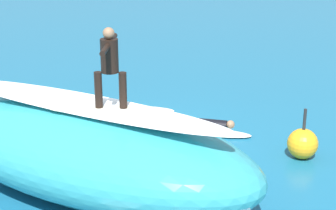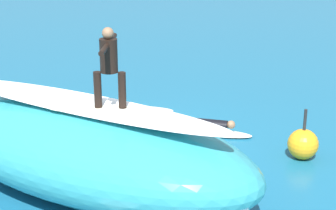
{
  "view_description": "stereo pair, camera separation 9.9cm",
  "coord_description": "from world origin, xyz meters",
  "px_view_note": "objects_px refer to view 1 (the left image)",
  "views": [
    {
      "loc": [
        -3.36,
        11.11,
        5.2
      ],
      "look_at": [
        -0.86,
        0.39,
        1.3
      ],
      "focal_mm": 60.27,
      "sensor_mm": 36.0,
      "label": 1
    },
    {
      "loc": [
        -3.46,
        11.09,
        5.2
      ],
      "look_at": [
        -0.86,
        0.39,
        1.3
      ],
      "focal_mm": 60.27,
      "sensor_mm": 36.0,
      "label": 2
    }
  ],
  "objects_px": {
    "surfboard_riding": "(111,110)",
    "surfer_paddling": "(205,125)",
    "surfer_riding": "(110,62)",
    "buoy_marker": "(303,144)",
    "surfboard_paddling": "(210,132)"
  },
  "relations": [
    {
      "from": "surfboard_riding",
      "to": "surfer_paddling",
      "type": "height_order",
      "value": "surfboard_riding"
    },
    {
      "from": "surfer_paddling",
      "to": "surfboard_riding",
      "type": "bearing_deg",
      "value": -107.31
    },
    {
      "from": "surfer_riding",
      "to": "buoy_marker",
      "type": "distance_m",
      "value": 4.9
    },
    {
      "from": "surfer_paddling",
      "to": "buoy_marker",
      "type": "distance_m",
      "value": 2.46
    },
    {
      "from": "surfboard_paddling",
      "to": "surfer_riding",
      "type": "bearing_deg",
      "value": -109.15
    },
    {
      "from": "surfboard_paddling",
      "to": "buoy_marker",
      "type": "distance_m",
      "value": 2.36
    },
    {
      "from": "surfer_paddling",
      "to": "surfboard_paddling",
      "type": "bearing_deg",
      "value": 0.0
    },
    {
      "from": "surfboard_riding",
      "to": "surfer_riding",
      "type": "height_order",
      "value": "surfer_riding"
    },
    {
      "from": "surfboard_paddling",
      "to": "buoy_marker",
      "type": "xyz_separation_m",
      "value": [
        -2.17,
        0.88,
        0.29
      ]
    },
    {
      "from": "surfer_riding",
      "to": "buoy_marker",
      "type": "relative_size",
      "value": 1.27
    },
    {
      "from": "surfboard_paddling",
      "to": "surfer_paddling",
      "type": "distance_m",
      "value": 0.22
    },
    {
      "from": "surfboard_riding",
      "to": "buoy_marker",
      "type": "relative_size",
      "value": 1.98
    },
    {
      "from": "surfer_riding",
      "to": "surfboard_paddling",
      "type": "distance_m",
      "value": 4.55
    },
    {
      "from": "surfboard_riding",
      "to": "buoy_marker",
      "type": "height_order",
      "value": "surfboard_riding"
    },
    {
      "from": "surfer_paddling",
      "to": "buoy_marker",
      "type": "bearing_deg",
      "value": -20.54
    }
  ]
}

